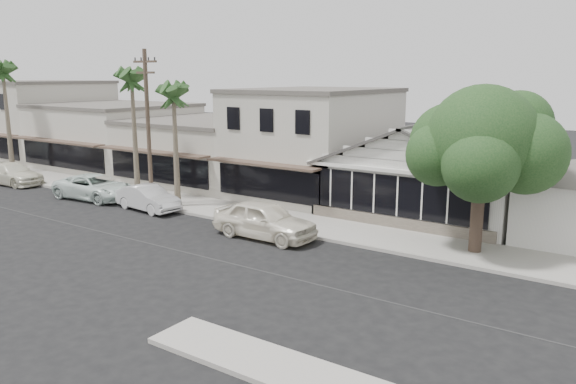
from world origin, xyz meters
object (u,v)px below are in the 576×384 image
Objects in this scene: car_2 at (95,187)px; car_0 at (265,220)px; car_3 at (12,174)px; shade_tree at (482,144)px; car_1 at (148,198)px; utility_pole at (148,125)px.

car_0 is at bearing -97.70° from car_2.
shade_tree is at bearing -90.28° from car_3.
car_0 reaches higher than car_2.
car_1 is 0.60× the size of shade_tree.
shade_tree reaches higher than car_1.
car_3 is (-13.26, -0.95, -4.03)m from utility_pole.
shade_tree is (17.64, 2.70, 4.04)m from car_1.
car_2 is at bearing -93.56° from car_3.
car_2 is at bearing 87.23° from car_0.
car_3 reaches higher than car_1.
car_2 is at bearing -173.57° from shade_tree.
car_3 is 31.90m from shade_tree.
utility_pole is at bearing -91.33° from car_3.
utility_pole is 10.25m from car_0.
utility_pole reaches higher than shade_tree.
car_3 is at bearing 96.39° from car_1.
car_2 is (-13.76, 0.79, -0.12)m from car_0.
car_2 is 1.05× the size of car_3.
car_1 is at bearing 86.31° from car_0.
shade_tree is (31.51, 2.84, 4.00)m from car_3.
utility_pole is 4.20m from car_1.
car_0 reaches higher than car_1.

